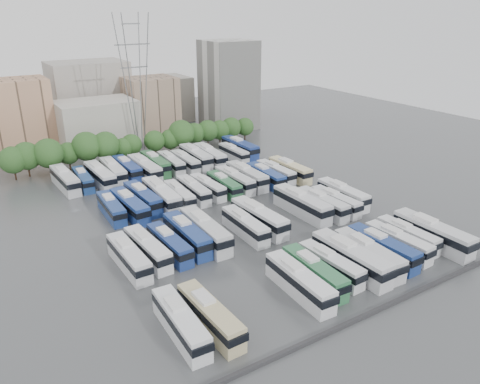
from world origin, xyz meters
TOP-DOWN VIEW (x-y plane):
  - ground at (0.00, 0.00)m, footprint 220.00×220.00m
  - parapet at (0.00, -33.00)m, footprint 56.00×0.50m
  - tree_line at (-2.60, 42.02)m, footprint 65.14×8.01m
  - city_buildings at (-7.46, 71.86)m, footprint 102.00×35.00m
  - apartment_tower at (34.00, 58.00)m, footprint 14.00×14.00m
  - electricity_pylon at (2.00, 50.00)m, footprint 9.00×6.91m
  - bus_r0_s0 at (-21.60, -24.15)m, footprint 3.08×12.01m
  - bus_r0_s1 at (-18.14, -24.80)m, footprint 2.94×12.02m
  - bus_r0_s5 at (-4.88, -24.80)m, footprint 3.28×12.57m
  - bus_r0_s6 at (-1.62, -23.90)m, footprint 3.12×11.98m
  - bus_r0_s7 at (1.79, -23.46)m, footprint 2.91×11.29m
  - bus_r0_s8 at (4.97, -24.12)m, footprint 3.15×13.65m
  - bus_r0_s9 at (8.14, -24.44)m, footprint 3.31×12.66m
  - bus_r0_s10 at (11.42, -24.15)m, footprint 2.96×12.31m
  - bus_r0_s11 at (14.98, -24.05)m, footprint 2.97×11.51m
  - bus_r0_s12 at (18.22, -23.22)m, footprint 2.51×10.96m
  - bus_r0_s13 at (21.37, -25.38)m, footprint 2.98×13.67m
  - bus_r1_s0 at (-21.47, -6.71)m, footprint 2.78×12.01m
  - bus_r1_s1 at (-18.20, -5.71)m, footprint 3.20×12.01m
  - bus_r1_s2 at (-14.85, -6.01)m, footprint 2.88×11.58m
  - bus_r1_s3 at (-11.37, -4.94)m, footprint 2.88×12.74m
  - bus_r1_s4 at (-8.39, -5.39)m, footprint 3.33×13.63m
  - bus_r1_s6 at (-1.65, -6.71)m, footprint 2.79×11.69m
  - bus_r1_s7 at (1.74, -5.83)m, footprint 3.38×13.22m
  - bus_r1_s10 at (11.49, -5.22)m, footprint 3.09×13.61m
  - bus_r1_s11 at (14.99, -6.73)m, footprint 2.89×12.04m
  - bus_r1_s12 at (18.09, -6.99)m, footprint 2.84×11.31m
  - bus_r1_s13 at (21.40, -5.38)m, footprint 2.86×12.25m
  - bus_r2_s1 at (-17.97, 12.14)m, footprint 2.95×11.48m
  - bus_r2_s2 at (-15.01, 10.88)m, footprint 3.33×12.78m
  - bus_r2_s3 at (-11.66, 13.09)m, footprint 3.19×12.64m
  - bus_r2_s4 at (-8.34, 12.06)m, footprint 3.40×13.68m
  - bus_r2_s5 at (-4.97, 11.46)m, footprint 2.86×11.01m
  - bus_r2_s6 at (-1.58, 12.07)m, footprint 2.81×11.42m
  - bus_r2_s7 at (1.61, 12.20)m, footprint 2.87×10.94m
  - bus_r2_s8 at (4.98, 11.43)m, footprint 2.89×11.29m
  - bus_r2_s9 at (8.05, 12.34)m, footprint 2.86×12.09m
  - bus_r2_s10 at (11.36, 12.86)m, footprint 2.89×12.91m
  - bus_r2_s11 at (14.84, 10.92)m, footprint 3.00×12.09m
  - bus_r2_s12 at (18.31, 12.01)m, footprint 2.74×11.42m
  - bus_r2_s13 at (21.59, 11.29)m, footprint 2.86×12.46m
  - bus_r3_s0 at (-21.64, 30.88)m, footprint 3.45×13.06m
  - bus_r3_s1 at (-18.23, 30.06)m, footprint 2.81×10.93m
  - bus_r3_s2 at (-14.85, 29.34)m, footprint 3.33×13.21m
  - bus_r3_s3 at (-11.51, 30.87)m, footprint 3.27×12.86m
  - bus_r3_s4 at (-8.30, 31.20)m, footprint 2.86×12.40m
  - bus_r3_s5 at (-5.16, 28.71)m, footprint 3.23×13.51m
  - bus_r3_s6 at (-1.68, 31.06)m, footprint 2.97×12.57m
  - bus_r3_s7 at (1.73, 29.94)m, footprint 3.04×11.68m
  - bus_r3_s8 at (4.86, 29.07)m, footprint 2.60×11.62m
  - bus_r3_s9 at (8.33, 30.45)m, footprint 3.37×13.39m
  - bus_r3_s10 at (11.57, 29.52)m, footprint 3.52×13.26m
  - bus_r3_s12 at (18.15, 29.28)m, footprint 2.47×10.98m
  - bus_r3_s13 at (21.26, 31.29)m, footprint 3.12×13.46m

SIDE VIEW (x-z plane):
  - ground at x=0.00m, z-range 0.00..0.00m
  - parapet at x=0.00m, z-range 0.00..0.50m
  - bus_r3_s1 at x=-18.23m, z-range -0.03..3.37m
  - bus_r2_s7 at x=1.61m, z-range -0.03..3.37m
  - bus_r2_s5 at x=-4.97m, z-range -0.03..3.39m
  - bus_r0_s12 at x=18.22m, z-range -0.03..3.40m
  - bus_r3_s12 at x=18.15m, z-range -0.03..3.41m
  - bus_r0_s7 at x=1.79m, z-range -0.03..3.48m
  - bus_r2_s8 at x=4.98m, z-range -0.03..3.48m
  - bus_r1_s12 at x=18.09m, z-range -0.03..3.49m
  - bus_r2_s6 at x=-1.58m, z-range -0.03..3.53m
  - bus_r2_s12 at x=18.31m, z-range -0.03..3.53m
  - bus_r2_s1 at x=-17.97m, z-range -0.03..3.54m
  - bus_r0_s11 at x=14.98m, z-range -0.03..3.55m
  - bus_r1_s2 at x=-14.85m, z-range -0.03..3.58m
  - bus_r3_s7 at x=1.73m, z-range -0.03..3.60m
  - bus_r3_s8 at x=4.86m, z-range -0.03..3.61m
  - bus_r1_s6 at x=-1.65m, z-range -0.03..3.62m
  - bus_r0_s6 at x=-1.62m, z-range -0.03..3.69m
  - bus_r1_s1 at x=-18.20m, z-range -0.03..3.70m
  - bus_r0_s0 at x=-21.60m, z-range -0.03..3.70m
  - bus_r0_s1 at x=-18.14m, z-range -0.03..3.71m
  - bus_r1_s0 at x=-21.47m, z-range -0.03..3.72m
  - bus_r1_s11 at x=14.99m, z-range -0.03..3.72m
  - bus_r2_s11 at x=14.84m, z-range -0.03..3.74m
  - bus_r2_s9 at x=8.05m, z-range -0.03..3.75m
  - bus_r1_s13 at x=21.40m, z-range -0.03..3.80m
  - bus_r0_s10 at x=11.42m, z-range -0.03..3.81m
  - bus_r3_s4 at x=-8.30m, z-range -0.04..3.84m
  - bus_r2_s13 at x=21.59m, z-range -0.04..3.86m
  - bus_r0_s5 at x=-4.88m, z-range -0.04..3.87m
  - bus_r3_s6 at x=-1.68m, z-range -0.04..3.89m
  - bus_r0_s9 at x=8.14m, z-range -0.04..3.90m
  - bus_r2_s3 at x=-11.66m, z-range -0.04..3.90m
  - bus_r2_s2 at x=-15.01m, z-range -0.04..3.94m
  - bus_r1_s3 at x=-11.37m, z-range -0.04..3.96m
  - bus_r3_s3 at x=-11.51m, z-range -0.04..3.97m
  - bus_r2_s10 at x=11.36m, z-range -0.04..4.01m
  - bus_r3_s0 at x=-21.64m, z-range -0.04..4.02m
  - bus_r3_s2 at x=-14.85m, z-range -0.04..4.08m
  - bus_r1_s7 at x=1.74m, z-range -0.04..4.08m
  - bus_r3_s10 at x=11.57m, z-range -0.04..4.08m
  - bus_r3_s9 at x=8.33m, z-range -0.04..4.14m
  - bus_r3_s13 at x=21.26m, z-range -0.04..4.17m
  - bus_r3_s5 at x=-5.16m, z-range -0.04..4.18m
  - bus_r1_s4 at x=-8.39m, z-range -0.04..4.21m
  - bus_r1_s10 at x=11.49m, z-range -0.04..4.22m
  - bus_r2_s4 at x=-8.34m, z-range -0.04..4.23m
  - bus_r0_s8 at x=4.97m, z-range -0.04..4.23m
  - bus_r0_s13 at x=21.37m, z-range -0.04..4.25m
  - tree_line at x=-2.60m, z-range 0.25..8.82m
  - city_buildings at x=-7.46m, z-range -2.13..17.87m
  - apartment_tower at x=34.00m, z-range 0.00..26.00m
  - electricity_pylon at x=2.00m, z-range 1.75..35.57m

